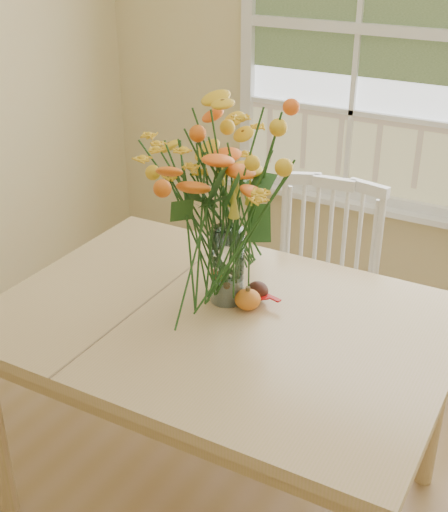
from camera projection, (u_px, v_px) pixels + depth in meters
The scene contains 6 objects.
dining_table at pixel (221, 339), 2.36m from camera, with size 1.54×1.10×0.82m.
windsor_chair at pixel (320, 286), 3.01m from camera, with size 0.51×0.49×1.01m.
flower_vase at pixel (227, 193), 2.23m from camera, with size 0.56×0.56×0.67m.
pumpkin at pixel (248, 300), 2.34m from camera, with size 0.09×0.09×0.07m, color orange.
turkey_figurine at pixel (224, 290), 2.39m from camera, with size 0.10×0.08×0.11m.
dark_gourd at pixel (257, 292), 2.39m from camera, with size 0.13×0.08×0.07m.
Camera 1 is at (0.53, -1.01, 2.05)m, focal length 48.00 mm.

